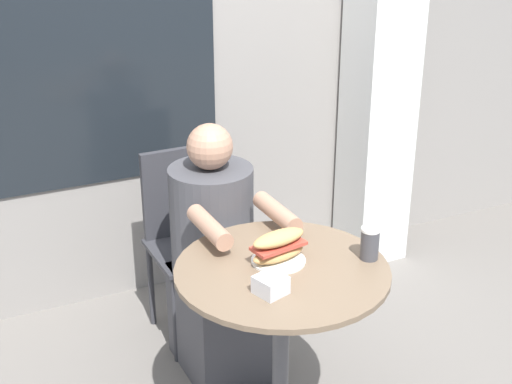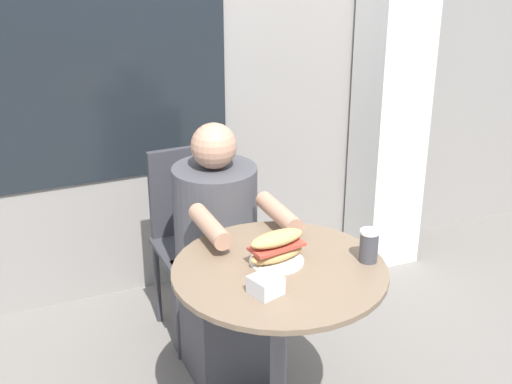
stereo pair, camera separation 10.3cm
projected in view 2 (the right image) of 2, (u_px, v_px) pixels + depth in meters
The scene contains 8 objects.
storefront_wall at pixel (160, 15), 3.32m from camera, with size 8.00×0.09×2.80m.
lattice_pillar at pixel (395, 46), 3.63m from camera, with size 0.31×0.31×2.40m.
cafe_table at pixel (279, 318), 2.50m from camera, with size 0.74×0.74×0.76m.
diner_chair at pixel (193, 224), 3.27m from camera, with size 0.39×0.39×0.87m.
seated_diner at pixel (220, 268), 3.00m from camera, with size 0.35×0.63×1.10m.
sandwich_on_plate at pixel (277, 248), 2.44m from camera, with size 0.22×0.19×0.11m.
drink_cup at pixel (369, 246), 2.44m from camera, with size 0.07×0.07×0.12m.
napkin_box at pixel (266, 285), 2.26m from camera, with size 0.11×0.11×0.06m.
Camera 2 is at (-0.89, -1.92, 1.96)m, focal length 50.00 mm.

